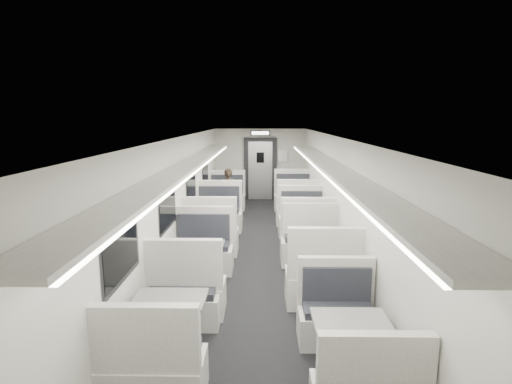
{
  "coord_description": "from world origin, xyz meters",
  "views": [
    {
      "loc": [
        0.07,
        -7.4,
        2.75
      ],
      "look_at": [
        -0.07,
        1.22,
        1.15
      ],
      "focal_mm": 28.0,
      "sensor_mm": 36.0,
      "label": 1
    }
  ],
  "objects_px": {
    "booth_right_b": "(305,228)",
    "booth_right_c": "(317,257)",
    "booth_left_d": "(171,326)",
    "exit_sign": "(260,133)",
    "booth_right_d": "(350,348)",
    "vestibule_door": "(260,170)",
    "booth_left_b": "(215,223)",
    "booth_left_c": "(196,267)",
    "passenger": "(229,193)",
    "booth_left_a": "(225,202)",
    "booth_right_a": "(295,202)"
  },
  "relations": [
    {
      "from": "booth_right_b",
      "to": "booth_right_c",
      "type": "bearing_deg",
      "value": -90.0
    },
    {
      "from": "booth_left_d",
      "to": "exit_sign",
      "type": "height_order",
      "value": "exit_sign"
    },
    {
      "from": "booth_right_d",
      "to": "vestibule_door",
      "type": "height_order",
      "value": "vestibule_door"
    },
    {
      "from": "booth_left_b",
      "to": "booth_right_d",
      "type": "bearing_deg",
      "value": -67.55
    },
    {
      "from": "booth_left_b",
      "to": "exit_sign",
      "type": "bearing_deg",
      "value": 76.42
    },
    {
      "from": "vestibule_door",
      "to": "exit_sign",
      "type": "xyz_separation_m",
      "value": [
        0.0,
        -0.49,
        1.24
      ]
    },
    {
      "from": "booth_left_c",
      "to": "booth_right_d",
      "type": "height_order",
      "value": "booth_left_c"
    },
    {
      "from": "booth_right_d",
      "to": "exit_sign",
      "type": "distance_m",
      "value": 9.24
    },
    {
      "from": "booth_right_c",
      "to": "passenger",
      "type": "relative_size",
      "value": 1.65
    },
    {
      "from": "booth_left_d",
      "to": "booth_right_b",
      "type": "relative_size",
      "value": 0.93
    },
    {
      "from": "booth_left_a",
      "to": "booth_right_d",
      "type": "relative_size",
      "value": 1.13
    },
    {
      "from": "booth_left_b",
      "to": "booth_left_d",
      "type": "height_order",
      "value": "booth_left_b"
    },
    {
      "from": "booth_left_d",
      "to": "booth_right_c",
      "type": "height_order",
      "value": "booth_right_c"
    },
    {
      "from": "booth_right_a",
      "to": "passenger",
      "type": "relative_size",
      "value": 1.62
    },
    {
      "from": "booth_left_d",
      "to": "passenger",
      "type": "xyz_separation_m",
      "value": [
        0.14,
        6.51,
        0.34
      ]
    },
    {
      "from": "booth_left_a",
      "to": "passenger",
      "type": "relative_size",
      "value": 1.56
    },
    {
      "from": "booth_left_d",
      "to": "booth_right_b",
      "type": "bearing_deg",
      "value": 64.06
    },
    {
      "from": "booth_right_c",
      "to": "passenger",
      "type": "distance_m",
      "value": 4.7
    },
    {
      "from": "booth_right_b",
      "to": "booth_right_c",
      "type": "height_order",
      "value": "booth_right_c"
    },
    {
      "from": "booth_left_a",
      "to": "booth_right_a",
      "type": "xyz_separation_m",
      "value": [
        2.0,
        -0.11,
        0.02
      ]
    },
    {
      "from": "passenger",
      "to": "vestibule_door",
      "type": "distance_m",
      "value": 2.71
    },
    {
      "from": "booth_right_a",
      "to": "passenger",
      "type": "bearing_deg",
      "value": -173.0
    },
    {
      "from": "booth_left_d",
      "to": "passenger",
      "type": "bearing_deg",
      "value": 88.76
    },
    {
      "from": "booth_left_b",
      "to": "passenger",
      "type": "distance_m",
      "value": 2.11
    },
    {
      "from": "passenger",
      "to": "exit_sign",
      "type": "xyz_separation_m",
      "value": [
        0.86,
        2.06,
        1.58
      ]
    },
    {
      "from": "booth_right_b",
      "to": "booth_right_a",
      "type": "bearing_deg",
      "value": 90.0
    },
    {
      "from": "booth_right_c",
      "to": "vestibule_door",
      "type": "bearing_deg",
      "value": 98.31
    },
    {
      "from": "booth_left_b",
      "to": "booth_right_a",
      "type": "height_order",
      "value": "booth_left_b"
    },
    {
      "from": "booth_left_a",
      "to": "vestibule_door",
      "type": "xyz_separation_m",
      "value": [
        1.0,
        2.21,
        0.65
      ]
    },
    {
      "from": "passenger",
      "to": "booth_right_c",
      "type": "bearing_deg",
      "value": -53.19
    },
    {
      "from": "booth_left_c",
      "to": "vestibule_door",
      "type": "xyz_separation_m",
      "value": [
        1.0,
        7.25,
        0.65
      ]
    },
    {
      "from": "booth_left_a",
      "to": "booth_right_d",
      "type": "xyz_separation_m",
      "value": [
        2.0,
        -7.26,
        -0.04
      ]
    },
    {
      "from": "booth_left_d",
      "to": "booth_left_a",
      "type": "bearing_deg",
      "value": 90.0
    },
    {
      "from": "booth_left_c",
      "to": "exit_sign",
      "type": "xyz_separation_m",
      "value": [
        1.0,
        6.76,
        1.89
      ]
    },
    {
      "from": "booth_right_b",
      "to": "booth_left_d",
      "type": "bearing_deg",
      "value": -115.94
    },
    {
      "from": "booth_right_c",
      "to": "booth_right_d",
      "type": "bearing_deg",
      "value": -90.0
    },
    {
      "from": "booth_right_c",
      "to": "booth_left_a",
      "type": "bearing_deg",
      "value": 113.31
    },
    {
      "from": "booth_left_d",
      "to": "booth_right_a",
      "type": "distance_m",
      "value": 7.03
    },
    {
      "from": "booth_right_c",
      "to": "exit_sign",
      "type": "relative_size",
      "value": 3.74
    },
    {
      "from": "booth_right_b",
      "to": "vestibule_door",
      "type": "bearing_deg",
      "value": 101.43
    },
    {
      "from": "booth_right_a",
      "to": "exit_sign",
      "type": "height_order",
      "value": "exit_sign"
    },
    {
      "from": "booth_right_b",
      "to": "booth_right_c",
      "type": "distance_m",
      "value": 1.9
    },
    {
      "from": "booth_left_a",
      "to": "booth_left_d",
      "type": "xyz_separation_m",
      "value": [
        0.0,
        -6.85,
        -0.03
      ]
    },
    {
      "from": "booth_right_b",
      "to": "exit_sign",
      "type": "distance_m",
      "value": 4.95
    },
    {
      "from": "booth_left_c",
      "to": "booth_right_b",
      "type": "distance_m",
      "value": 3.05
    },
    {
      "from": "booth_left_c",
      "to": "vestibule_door",
      "type": "distance_m",
      "value": 7.34
    },
    {
      "from": "booth_right_d",
      "to": "exit_sign",
      "type": "xyz_separation_m",
      "value": [
        -1.0,
        8.98,
        1.93
      ]
    },
    {
      "from": "booth_right_c",
      "to": "booth_left_d",
      "type": "bearing_deg",
      "value": -132.15
    },
    {
      "from": "booth_right_c",
      "to": "vestibule_door",
      "type": "height_order",
      "value": "vestibule_door"
    },
    {
      "from": "booth_left_a",
      "to": "exit_sign",
      "type": "xyz_separation_m",
      "value": [
        1.0,
        1.72,
        1.89
      ]
    }
  ]
}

